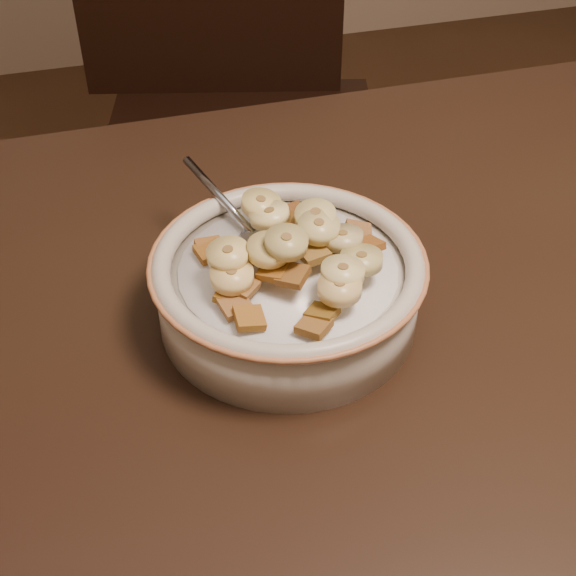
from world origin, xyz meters
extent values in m
cube|color=black|center=(-0.12, 0.80, 0.52)|extent=(0.56, 0.56, 1.04)
cylinder|color=#B5B3A9|center=(-0.23, 0.11, 0.77)|extent=(0.20, 0.20, 0.05)
cylinder|color=white|center=(-0.23, 0.11, 0.80)|extent=(0.16, 0.16, 0.00)
ellipsoid|color=#A1ABBD|center=(-0.25, 0.14, 0.80)|extent=(0.05, 0.06, 0.01)
cube|color=brown|center=(-0.21, 0.16, 0.81)|extent=(0.03, 0.03, 0.01)
cube|color=brown|center=(-0.22, 0.13, 0.82)|extent=(0.03, 0.03, 0.01)
cube|color=brown|center=(-0.17, 0.11, 0.81)|extent=(0.03, 0.03, 0.01)
cube|color=#965022|center=(-0.27, 0.12, 0.81)|extent=(0.03, 0.03, 0.01)
cube|color=olive|center=(-0.28, 0.08, 0.81)|extent=(0.03, 0.03, 0.01)
cube|color=brown|center=(-0.29, 0.14, 0.80)|extent=(0.02, 0.02, 0.01)
cube|color=olive|center=(-0.22, 0.16, 0.80)|extent=(0.03, 0.03, 0.01)
cube|color=brown|center=(-0.24, 0.08, 0.82)|extent=(0.03, 0.03, 0.01)
cube|color=brown|center=(-0.25, 0.09, 0.82)|extent=(0.03, 0.03, 0.01)
cube|color=brown|center=(-0.17, 0.13, 0.80)|extent=(0.03, 0.03, 0.01)
cube|color=brown|center=(-0.29, 0.14, 0.80)|extent=(0.02, 0.02, 0.01)
cube|color=brown|center=(-0.28, 0.07, 0.81)|extent=(0.02, 0.02, 0.01)
cube|color=#97691B|center=(-0.25, 0.11, 0.82)|extent=(0.02, 0.02, 0.01)
cube|color=#954E1A|center=(-0.19, 0.10, 0.81)|extent=(0.03, 0.03, 0.01)
cube|color=brown|center=(-0.21, 0.15, 0.81)|extent=(0.03, 0.03, 0.01)
cube|color=olive|center=(-0.22, 0.10, 0.82)|extent=(0.02, 0.02, 0.01)
cube|color=brown|center=(-0.23, 0.05, 0.81)|extent=(0.03, 0.03, 0.01)
cube|color=brown|center=(-0.19, 0.09, 0.81)|extent=(0.03, 0.03, 0.01)
cube|color=brown|center=(-0.28, 0.05, 0.81)|extent=(0.02, 0.02, 0.01)
cube|color=brown|center=(-0.28, 0.08, 0.81)|extent=(0.03, 0.03, 0.01)
cube|color=brown|center=(-0.24, 0.04, 0.81)|extent=(0.03, 0.03, 0.01)
cylinder|color=#FFD883|center=(-0.28, 0.09, 0.82)|extent=(0.04, 0.04, 0.01)
cylinder|color=#D1C97E|center=(-0.19, 0.08, 0.82)|extent=(0.04, 0.04, 0.01)
cylinder|color=#F2D583|center=(-0.24, 0.16, 0.82)|extent=(0.04, 0.04, 0.02)
cylinder|color=#FFE990|center=(-0.24, 0.15, 0.82)|extent=(0.03, 0.03, 0.02)
cylinder|color=#E5C682|center=(-0.21, 0.05, 0.82)|extent=(0.04, 0.04, 0.01)
cylinder|color=#FAE67C|center=(-0.28, 0.10, 0.82)|extent=(0.04, 0.03, 0.01)
cylinder|color=tan|center=(-0.19, 0.10, 0.82)|extent=(0.04, 0.04, 0.02)
cylinder|color=#F7EBA1|center=(-0.21, 0.07, 0.82)|extent=(0.04, 0.04, 0.01)
cylinder|color=#E5DB8B|center=(-0.21, 0.12, 0.83)|extent=(0.04, 0.04, 0.02)
cylinder|color=tan|center=(-0.25, 0.10, 0.83)|extent=(0.04, 0.04, 0.01)
cylinder|color=#CDBE8A|center=(-0.21, 0.11, 0.83)|extent=(0.04, 0.04, 0.01)
cylinder|color=#C7BC76|center=(-0.24, 0.09, 0.84)|extent=(0.04, 0.04, 0.01)
camera|label=1|loc=(-0.36, -0.34, 1.18)|focal=50.00mm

